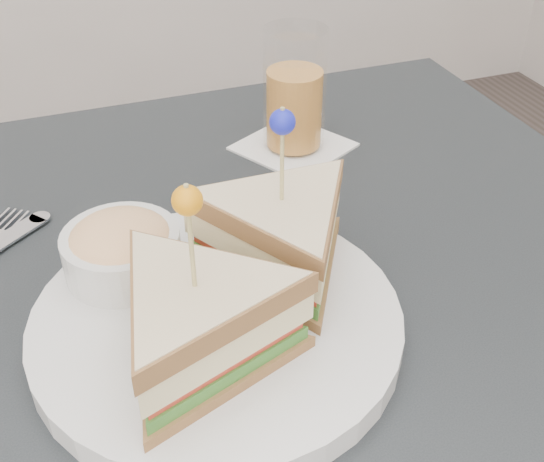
% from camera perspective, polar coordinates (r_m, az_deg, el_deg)
% --- Properties ---
extents(table, '(0.80, 0.80, 0.75)m').
position_cam_1_polar(table, '(0.64, -0.54, -9.92)').
color(table, black).
rests_on(table, ground).
extents(plate_meal, '(0.34, 0.33, 0.17)m').
position_cam_1_polar(plate_meal, '(0.52, -4.02, -4.45)').
color(plate_meal, silver).
rests_on(plate_meal, table).
extents(drink_set, '(0.15, 0.15, 0.14)m').
position_cam_1_polar(drink_set, '(0.76, 1.88, 11.08)').
color(drink_set, white).
rests_on(drink_set, table).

